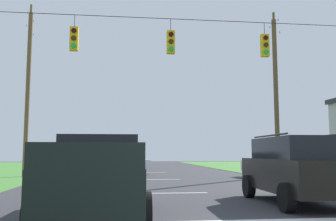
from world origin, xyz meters
TOP-DOWN VIEW (x-y plane):
  - lane_dash_0 at (0.00, 8.93)m, footprint 2.50×0.15m
  - lane_dash_1 at (0.00, 16.07)m, footprint 2.50×0.15m
  - lane_dash_2 at (0.00, 23.65)m, footprint 2.50×0.15m
  - overhead_signal_span at (-0.01, 9.38)m, footprint 15.89×0.31m
  - pickup_truck at (-2.54, 3.78)m, footprint 2.32×5.42m
  - suv_black at (3.24, 5.55)m, footprint 2.34×4.86m
  - distant_car_crossing_white at (-2.34, 21.00)m, footprint 4.44×2.31m
  - distant_car_oncoming at (7.81, 17.65)m, footprint 4.43×2.28m
  - utility_pole_mid_right at (8.06, 18.20)m, footprint 0.30×1.89m
  - utility_pole_near_left at (-8.12, 19.29)m, footprint 0.28×1.89m

SIDE VIEW (x-z plane):
  - lane_dash_0 at x=0.00m, z-range 0.00..0.01m
  - lane_dash_1 at x=0.00m, z-range 0.00..0.01m
  - lane_dash_2 at x=0.00m, z-range 0.00..0.01m
  - distant_car_crossing_white at x=-2.34m, z-range 0.03..1.55m
  - distant_car_oncoming at x=7.81m, z-range 0.03..1.55m
  - pickup_truck at x=-2.54m, z-range -0.01..1.94m
  - suv_black at x=3.24m, z-range 0.03..2.09m
  - overhead_signal_span at x=-0.01m, z-range 0.37..7.70m
  - utility_pole_mid_right at x=8.06m, z-range 0.01..11.01m
  - utility_pole_near_left at x=-8.12m, z-range 0.04..11.26m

